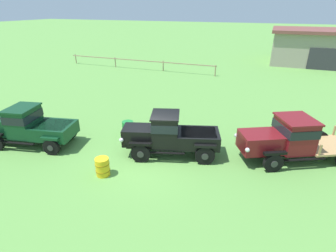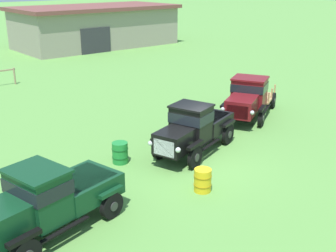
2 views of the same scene
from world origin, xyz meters
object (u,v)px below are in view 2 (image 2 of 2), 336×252
at_px(oil_drum_near_fence, 203,180).
at_px(farm_shed, 96,26).
at_px(vintage_truck_foreground_near, 44,200).
at_px(vintage_truck_second_in_line, 194,127).
at_px(oil_drum_beside_row, 120,153).
at_px(vintage_truck_midrow_center, 248,97).

bearing_deg(oil_drum_near_fence, farm_shed, 65.34).
bearing_deg(farm_shed, vintage_truck_foreground_near, -123.07).
height_order(farm_shed, oil_drum_near_fence, farm_shed).
distance_m(farm_shed, vintage_truck_foreground_near, 35.21).
xyz_separation_m(vintage_truck_second_in_line, oil_drum_beside_row, (-2.94, 1.08, -0.68)).
xyz_separation_m(vintage_truck_midrow_center, oil_drum_near_fence, (-7.32, -4.22, -0.72)).
distance_m(farm_shed, oil_drum_beside_row, 30.68).
bearing_deg(vintage_truck_foreground_near, oil_drum_near_fence, -11.56).
relative_size(vintage_truck_midrow_center, oil_drum_beside_row, 6.58).
relative_size(vintage_truck_second_in_line, oil_drum_beside_row, 5.74).
distance_m(vintage_truck_second_in_line, oil_drum_near_fence, 3.48).
xyz_separation_m(vintage_truck_midrow_center, oil_drum_beside_row, (-8.18, -0.45, -0.70)).
bearing_deg(vintage_truck_foreground_near, vintage_truck_midrow_center, 14.19).
height_order(vintage_truck_second_in_line, vintage_truck_midrow_center, vintage_truck_second_in_line).
xyz_separation_m(vintage_truck_foreground_near, oil_drum_near_fence, (5.18, -1.06, -0.65)).
height_order(farm_shed, vintage_truck_midrow_center, farm_shed).
bearing_deg(vintage_truck_second_in_line, farm_shed, 66.79).
xyz_separation_m(vintage_truck_foreground_near, vintage_truck_midrow_center, (12.50, 3.16, 0.07)).
height_order(vintage_truck_foreground_near, vintage_truck_second_in_line, vintage_truck_second_in_line).
relative_size(vintage_truck_foreground_near, oil_drum_beside_row, 5.91).
distance_m(vintage_truck_foreground_near, oil_drum_beside_row, 5.14).
bearing_deg(oil_drum_near_fence, vintage_truck_second_in_line, 52.27).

